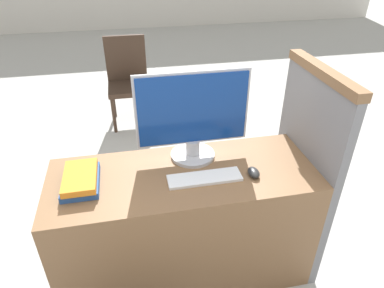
% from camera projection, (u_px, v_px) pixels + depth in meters
% --- Properties ---
extents(desk, '(1.46, 0.57, 0.76)m').
position_uv_depth(desk, '(184.00, 224.00, 2.05)').
color(desk, brown).
rests_on(desk, ground_plane).
extents(carrel_divider, '(0.07, 0.67, 1.28)m').
position_uv_depth(carrel_divider, '(304.00, 168.00, 2.08)').
color(carrel_divider, slate).
rests_on(carrel_divider, ground_plane).
extents(monitor, '(0.62, 0.25, 0.51)m').
position_uv_depth(monitor, '(193.00, 117.00, 1.86)').
color(monitor, '#B7B7BC').
rests_on(monitor, desk).
extents(keyboard, '(0.39, 0.11, 0.02)m').
position_uv_depth(keyboard, '(205.00, 178.00, 1.80)').
color(keyboard, white).
rests_on(keyboard, desk).
extents(mouse, '(0.06, 0.10, 0.04)m').
position_uv_depth(mouse, '(254.00, 172.00, 1.83)').
color(mouse, '#262626').
rests_on(mouse, desk).
extents(book_stack, '(0.18, 0.29, 0.07)m').
position_uv_depth(book_stack, '(81.00, 180.00, 1.75)').
color(book_stack, '#285199').
rests_on(book_stack, desk).
extents(far_chair, '(0.44, 0.44, 0.94)m').
position_uv_depth(far_chair, '(128.00, 77.00, 3.76)').
color(far_chair, '#38281E').
rests_on(far_chair, ground_plane).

